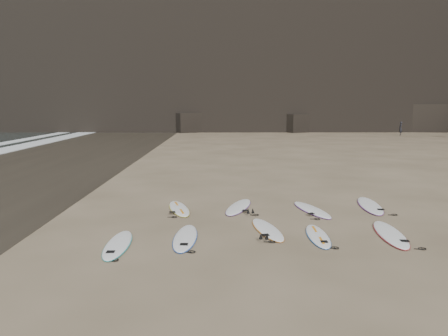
% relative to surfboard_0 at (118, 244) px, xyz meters
% --- Properties ---
extents(ground, '(240.00, 240.00, 0.00)m').
position_rel_surfboard_0_xyz_m(ground, '(4.34, 1.02, -0.04)').
color(ground, '#897559').
rests_on(ground, ground).
extents(surfboard_0, '(0.65, 2.44, 0.09)m').
position_rel_surfboard_0_xyz_m(surfboard_0, '(0.00, 0.00, 0.00)').
color(surfboard_0, white).
rests_on(surfboard_0, ground).
extents(surfboard_1, '(0.66, 2.47, 0.09)m').
position_rel_surfboard_0_xyz_m(surfboard_1, '(1.68, 0.56, 0.00)').
color(surfboard_1, white).
rests_on(surfboard_1, ground).
extents(surfboard_2, '(1.02, 2.46, 0.09)m').
position_rel_surfboard_0_xyz_m(surfboard_2, '(3.97, 1.31, -0.00)').
color(surfboard_2, white).
rests_on(surfboard_2, ground).
extents(surfboard_3, '(0.61, 2.23, 0.08)m').
position_rel_surfboard_0_xyz_m(surfboard_3, '(5.28, 0.68, -0.00)').
color(surfboard_3, white).
rests_on(surfboard_3, ground).
extents(surfboard_4, '(0.93, 2.73, 0.10)m').
position_rel_surfboard_0_xyz_m(surfboard_4, '(7.31, 0.81, 0.00)').
color(surfboard_4, white).
rests_on(surfboard_4, ground).
extents(surfboard_5, '(1.14, 2.45, 0.09)m').
position_rel_surfboard_0_xyz_m(surfboard_5, '(1.21, 3.87, -0.00)').
color(surfboard_5, white).
rests_on(surfboard_5, ground).
extents(surfboard_6, '(1.31, 2.63, 0.09)m').
position_rel_surfboard_0_xyz_m(surfboard_6, '(3.27, 4.08, 0.00)').
color(surfboard_6, white).
rests_on(surfboard_6, ground).
extents(surfboard_7, '(1.21, 2.57, 0.09)m').
position_rel_surfboard_0_xyz_m(surfboard_7, '(5.74, 3.64, 0.00)').
color(surfboard_7, white).
rests_on(surfboard_7, ground).
extents(surfboard_8, '(1.01, 2.84, 0.10)m').
position_rel_surfboard_0_xyz_m(surfboard_8, '(7.92, 4.21, 0.01)').
color(surfboard_8, white).
rests_on(surfboard_8, ground).
extents(person_a, '(0.53, 0.66, 1.59)m').
position_rel_surfboard_0_xyz_m(person_a, '(23.70, 39.74, 0.75)').
color(person_a, black).
rests_on(person_a, ground).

